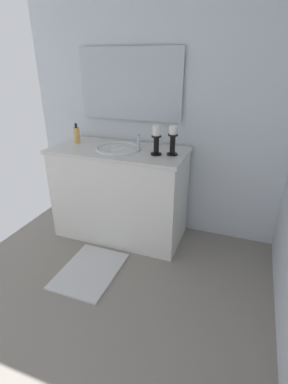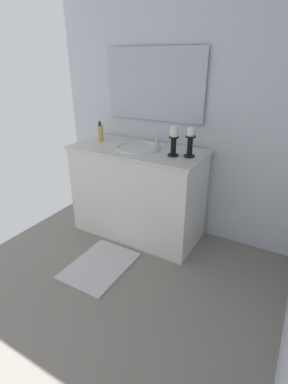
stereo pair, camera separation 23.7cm
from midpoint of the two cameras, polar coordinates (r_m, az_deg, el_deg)
floor at (r=2.15m, az=-15.06°, el=-23.57°), size 2.76×2.42×0.02m
wall_left at (r=2.68m, az=-0.70°, el=17.42°), size 0.04×2.42×2.45m
vanity_cabinet at (r=2.70m, az=-7.26°, el=-0.32°), size 0.58×1.21×0.86m
sink_basin at (r=2.56m, az=-7.71°, el=7.60°), size 0.40×0.40×0.24m
mirror at (r=2.71m, az=-5.51°, el=20.38°), size 0.02×0.96×0.61m
candle_holder_tall at (r=2.33m, az=2.80°, el=10.23°), size 0.09×0.09×0.24m
candle_holder_short at (r=2.33m, az=-0.47°, el=10.32°), size 0.09×0.09×0.24m
soap_bottle at (r=2.81m, az=-15.63°, el=10.82°), size 0.06×0.06×0.18m
bath_mat at (r=2.48m, az=-13.52°, el=-15.07°), size 0.60×0.44×0.02m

